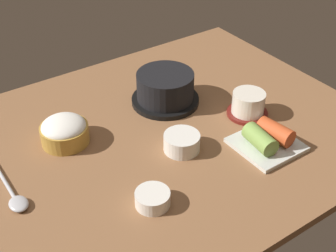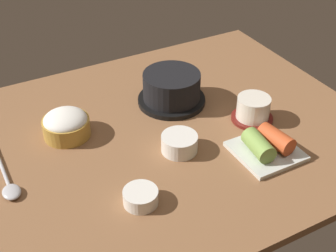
% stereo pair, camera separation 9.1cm
% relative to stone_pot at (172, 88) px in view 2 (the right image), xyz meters
% --- Properties ---
extents(dining_table, '(1.00, 0.76, 0.02)m').
position_rel_stone_pot_xyz_m(dining_table, '(-0.10, -0.10, -0.05)').
color(dining_table, brown).
rests_on(dining_table, ground).
extents(stone_pot, '(0.17, 0.17, 0.08)m').
position_rel_stone_pot_xyz_m(stone_pot, '(0.00, 0.00, 0.00)').
color(stone_pot, black).
rests_on(stone_pot, dining_table).
extents(rice_bowl, '(0.11, 0.11, 0.06)m').
position_rel_stone_pot_xyz_m(rice_bowl, '(-0.28, -0.01, -0.01)').
color(rice_bowl, '#B78C38').
rests_on(rice_bowl, dining_table).
extents(tea_cup_with_saucer, '(0.10, 0.10, 0.06)m').
position_rel_stone_pot_xyz_m(tea_cup_with_saucer, '(0.13, -0.16, -0.01)').
color(tea_cup_with_saucer, maroon).
rests_on(tea_cup_with_saucer, dining_table).
extents(banchan_cup_center, '(0.08, 0.08, 0.04)m').
position_rel_stone_pot_xyz_m(banchan_cup_center, '(-0.08, -0.18, -0.02)').
color(banchan_cup_center, white).
rests_on(banchan_cup_center, dining_table).
extents(kimchi_plate, '(0.13, 0.13, 0.05)m').
position_rel_stone_pot_xyz_m(kimchi_plate, '(0.08, -0.28, -0.02)').
color(kimchi_plate, silver).
rests_on(kimchi_plate, dining_table).
extents(side_bowl_near, '(0.07, 0.07, 0.03)m').
position_rel_stone_pot_xyz_m(side_bowl_near, '(-0.22, -0.28, -0.02)').
color(side_bowl_near, white).
rests_on(side_bowl_near, dining_table).
extents(spoon, '(0.04, 0.20, 0.01)m').
position_rel_stone_pot_xyz_m(spoon, '(-0.43, -0.11, -0.03)').
color(spoon, '#B7B7BC').
rests_on(spoon, dining_table).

